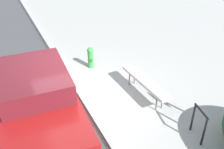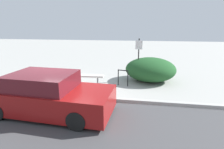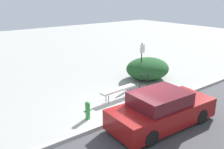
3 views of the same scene
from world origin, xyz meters
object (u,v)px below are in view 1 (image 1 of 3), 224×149
bench (145,82)px  bike_rack (199,121)px  fire_hydrant (91,57)px  parked_car_near (37,99)px

bench → bike_rack: size_ratio=2.46×
bench → fire_hydrant: size_ratio=2.66×
parked_car_near → bench: bearing=87.4°
bench → bike_rack: bearing=4.3°
fire_hydrant → parked_car_near: parked_car_near is taller
bench → bike_rack: (1.97, 0.22, 0.01)m
bench → parked_car_near: (-0.30, -3.00, 0.15)m
parked_car_near → fire_hydrant: bearing=135.2°
bike_rack → parked_car_near: (-2.27, -3.22, 0.14)m
fire_hydrant → parked_car_near: 2.97m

